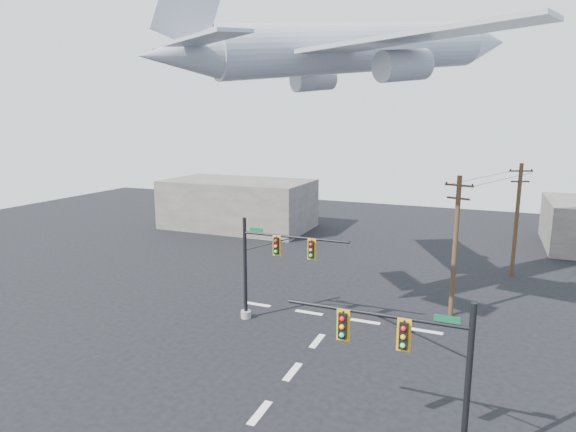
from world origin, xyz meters
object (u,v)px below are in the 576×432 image
at_px(utility_pole_a, 455,244).
at_px(signal_mast_near, 424,375).
at_px(utility_pole_b, 517,218).
at_px(airliner, 356,49).
at_px(signal_mast_far, 266,267).

bearing_deg(utility_pole_a, signal_mast_near, -70.64).
relative_size(utility_pole_b, airliner, 0.40).
xyz_separation_m(utility_pole_b, airliner, (-10.86, -13.28, 12.56)).
bearing_deg(airliner, signal_mast_far, 168.96).
bearing_deg(utility_pole_a, signal_mast_far, -133.38).
relative_size(signal_mast_far, utility_pole_b, 0.77).
height_order(signal_mast_near, utility_pole_b, utility_pole_b).
relative_size(signal_mast_near, airliner, 0.31).
height_order(signal_mast_near, signal_mast_far, signal_mast_far).
bearing_deg(airliner, utility_pole_b, -0.39).
distance_m(utility_pole_a, utility_pole_b, 12.15).
bearing_deg(utility_pole_b, airliner, -151.09).
bearing_deg(utility_pole_b, signal_mast_near, -120.70).
distance_m(signal_mast_far, utility_pole_b, 23.18).
distance_m(signal_mast_near, airliner, 20.77).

